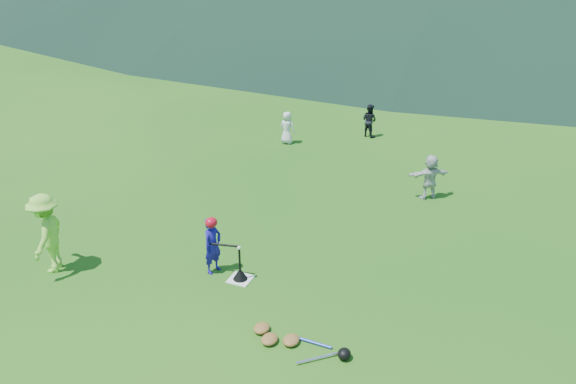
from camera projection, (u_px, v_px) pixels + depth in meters
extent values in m
plane|color=#145112|center=(240.00, 280.00, 11.35)|extent=(120.00, 120.00, 0.00)
cube|color=silver|center=(240.00, 279.00, 11.35)|extent=(0.45, 0.45, 0.02)
sphere|color=white|center=(239.00, 248.00, 11.05)|extent=(0.08, 0.08, 0.08)
imported|color=navy|center=(213.00, 246.00, 11.39)|extent=(0.39, 0.50, 1.21)
imported|color=#8DD940|center=(47.00, 233.00, 11.35)|extent=(1.02, 1.26, 1.70)
imported|color=silver|center=(287.00, 128.00, 18.65)|extent=(0.56, 0.39, 1.09)
imported|color=black|center=(369.00, 120.00, 19.30)|extent=(0.67, 0.60, 1.14)
imported|color=silver|center=(430.00, 177.00, 14.67)|extent=(1.12, 0.93, 1.21)
cone|color=black|center=(240.00, 275.00, 11.31)|extent=(0.30, 0.30, 0.18)
cylinder|color=black|center=(240.00, 260.00, 11.16)|extent=(0.04, 0.04, 0.50)
ellipsoid|color=#AE0B1E|center=(211.00, 223.00, 11.18)|extent=(0.24, 0.26, 0.22)
cylinder|color=black|center=(225.00, 245.00, 11.22)|extent=(0.62, 0.13, 0.07)
ellipsoid|color=olive|center=(270.00, 339.00, 9.57)|extent=(0.28, 0.34, 0.13)
ellipsoid|color=olive|center=(291.00, 340.00, 9.55)|extent=(0.28, 0.34, 0.13)
ellipsoid|color=olive|center=(262.00, 328.00, 9.84)|extent=(0.28, 0.34, 0.13)
cylinder|color=silver|center=(317.00, 358.00, 9.18)|extent=(0.57, 0.52, 0.06)
cylinder|color=#263FA5|center=(313.00, 342.00, 9.55)|extent=(0.68, 0.07, 0.05)
ellipsoid|color=black|center=(344.00, 354.00, 9.18)|extent=(0.22, 0.24, 0.19)
cube|color=gray|center=(447.00, 39.00, 34.62)|extent=(70.00, 0.03, 1.20)
cube|color=yellow|center=(448.00, 28.00, 34.36)|extent=(70.00, 0.08, 0.08)
cylinder|color=gray|center=(20.00, 12.00, 46.91)|extent=(0.07, 0.07, 1.30)
cylinder|color=gray|center=(447.00, 39.00, 34.62)|extent=(0.07, 0.07, 1.30)
cylinder|color=#382314|center=(226.00, 4.00, 43.75)|extent=(0.56, 0.56, 3.18)
cylinder|color=#382314|center=(290.00, 0.00, 43.20)|extent=(0.56, 0.56, 3.78)
cylinder|color=#382314|center=(410.00, 12.00, 38.69)|extent=(0.56, 0.56, 3.22)
cylinder|color=#382314|center=(485.00, 9.00, 38.14)|extent=(0.56, 0.56, 3.81)
cylinder|color=#382314|center=(563.00, 5.00, 37.59)|extent=(0.56, 0.56, 4.41)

